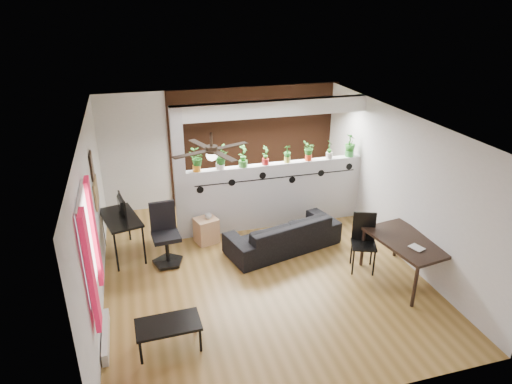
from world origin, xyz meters
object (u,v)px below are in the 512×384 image
computer_desk (121,220)px  potted_plant_0 (196,160)px  sofa (283,234)px  potted_plant_6 (330,149)px  cup (208,216)px  dining_table (407,244)px  ceiling_fan (212,152)px  potted_plant_5 (309,150)px  office_chair (166,238)px  potted_plant_1 (220,157)px  potted_plant_4 (287,153)px  potted_plant_2 (243,155)px  cube_shelf (206,230)px  potted_plant_3 (266,154)px  coffee_table (168,326)px  potted_plant_7 (350,145)px  folding_chair (364,237)px

computer_desk → potted_plant_0: bearing=15.1°
sofa → computer_desk: 2.97m
potted_plant_6 → cup: bearing=-172.5°
potted_plant_0 → dining_table: bearing=-39.3°
ceiling_fan → cup: bearing=84.4°
potted_plant_5 → office_chair: size_ratio=0.36×
ceiling_fan → cup: (0.14, 1.46, -1.77)m
potted_plant_5 → potted_plant_1: bearing=180.0°
ceiling_fan → potted_plant_4: ceiling_fan is taller
potted_plant_2 → cube_shelf: bearing=-157.7°
office_chair → dining_table: bearing=-23.2°
potted_plant_3 → office_chair: bearing=-157.4°
potted_plant_0 → potted_plant_2: (0.90, 0.00, 0.02)m
potted_plant_4 → office_chair: potted_plant_4 is taller
potted_plant_3 → coffee_table: (-2.28, -3.06, -1.20)m
potted_plant_3 → sofa: potted_plant_3 is taller
potted_plant_1 → potted_plant_2: 0.45m
sofa → coffee_table: sofa is taller
potted_plant_4 → cup: 1.98m
potted_plant_2 → dining_table: potted_plant_2 is taller
coffee_table → office_chair: bearing=85.1°
potted_plant_4 → potted_plant_5: potted_plant_5 is taller
potted_plant_6 → potted_plant_7: (0.45, 0.00, 0.05)m
dining_table → potted_plant_0: bearing=140.7°
sofa → potted_plant_5: bearing=-145.4°
potted_plant_1 → computer_desk: 2.15m
potted_plant_4 → folding_chair: size_ratio=0.35×
potted_plant_0 → computer_desk: potted_plant_0 is taller
potted_plant_4 → dining_table: 2.90m
potted_plant_2 → dining_table: (2.13, -2.48, -0.93)m
ceiling_fan → potted_plant_0: ceiling_fan is taller
ceiling_fan → potted_plant_3: size_ratio=3.09×
office_chair → coffee_table: office_chair is taller
potted_plant_5 → potted_plant_6: potted_plant_5 is taller
potted_plant_4 → cup: potted_plant_4 is taller
potted_plant_1 → potted_plant_3: size_ratio=1.17×
potted_plant_7 → cube_shelf: (-3.09, -0.34, -1.35)m
dining_table → sofa: bearing=136.9°
potted_plant_1 → cup: (-0.33, -0.34, -1.04)m
potted_plant_5 → cup: (-2.13, -0.34, -1.01)m
potted_plant_5 → cup: potted_plant_5 is taller
potted_plant_7 → folding_chair: bearing=-107.9°
potted_plant_2 → dining_table: size_ratio=0.32×
potted_plant_0 → dining_table: size_ratio=0.29×
potted_plant_5 → sofa: (-0.84, -0.97, -1.26)m
folding_chair → potted_plant_6: bearing=84.8°
potted_plant_2 → potted_plant_3: (0.45, -0.00, -0.04)m
potted_plant_2 → potted_plant_7: potted_plant_7 is taller
potted_plant_2 → computer_desk: potted_plant_2 is taller
dining_table → coffee_table: 4.01m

